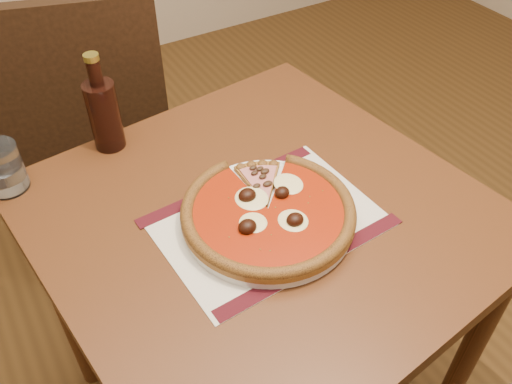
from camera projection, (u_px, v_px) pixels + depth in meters
table at (261, 245)px, 1.11m from camera, size 0.89×0.89×0.75m
chair_far at (88, 124)px, 1.58m from camera, size 0.57×0.57×0.97m
placemat at (268, 222)px, 1.01m from camera, size 0.41×0.31×0.00m
plate at (268, 218)px, 1.01m from camera, size 0.32×0.32×0.02m
pizza at (268, 210)px, 0.99m from camera, size 0.32×0.32×0.04m
ham_slice at (268, 179)px, 1.06m from camera, size 0.09×0.13×0.02m
water_glass at (2, 168)px, 1.05m from camera, size 0.10×0.10×0.10m
bottle at (104, 112)px, 1.13m from camera, size 0.07×0.07×0.22m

